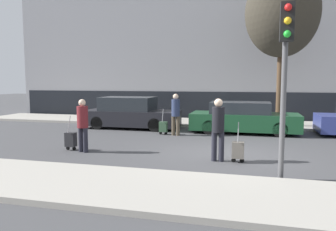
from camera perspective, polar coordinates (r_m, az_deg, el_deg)
ground_plane at (r=10.09m, az=9.86°, el=-6.74°), size 80.00×80.00×0.00m
sidewalk_near at (r=6.48m, az=7.18°, el=-13.43°), size 28.00×2.50×0.12m
sidewalk_far at (r=16.97m, az=11.73°, el=-1.40°), size 28.00×3.00×0.12m
building_facade at (r=20.28m, az=12.47°, el=13.37°), size 28.00×2.21×9.75m
parked_car_0 at (r=15.55m, az=-6.54°, el=0.31°), size 4.44×1.80×1.47m
parked_car_1 at (r=14.38m, az=12.98°, el=-0.47°), size 4.52×1.77×1.33m
pedestrian_left at (r=10.49m, az=-14.64°, el=-1.15°), size 0.34×0.34×1.66m
trolley_left at (r=10.98m, az=-16.58°, el=-4.05°), size 0.34×0.29×1.11m
pedestrian_center at (r=13.30m, az=1.34°, el=0.63°), size 0.35×0.34×1.70m
trolley_center at (r=13.57m, az=-0.83°, el=-1.99°), size 0.34×0.29×1.07m
pedestrian_right at (r=9.10m, az=8.72°, el=-1.79°), size 0.35×0.34×1.74m
trolley_right at (r=9.16m, az=12.09°, el=-5.90°), size 0.34×0.29×1.11m
traffic_light at (r=7.51m, az=19.77°, el=9.66°), size 0.28×0.47×3.84m
bare_tree_near_crossing at (r=16.46m, az=19.26°, el=16.52°), size 3.32×3.32×7.24m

